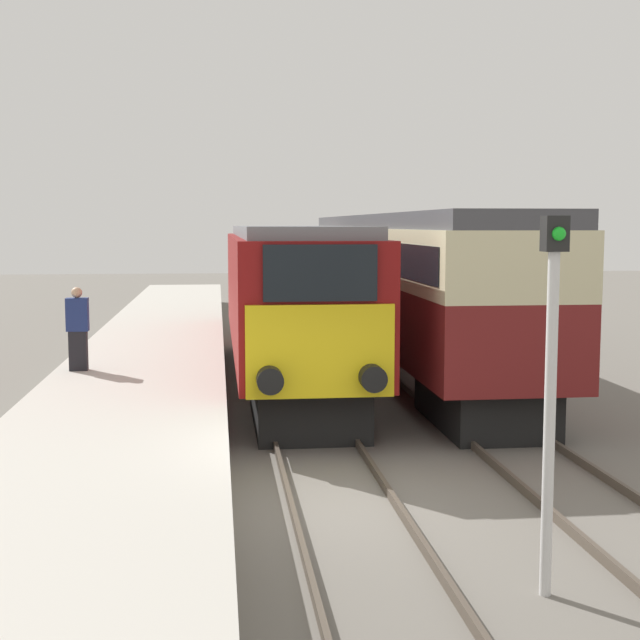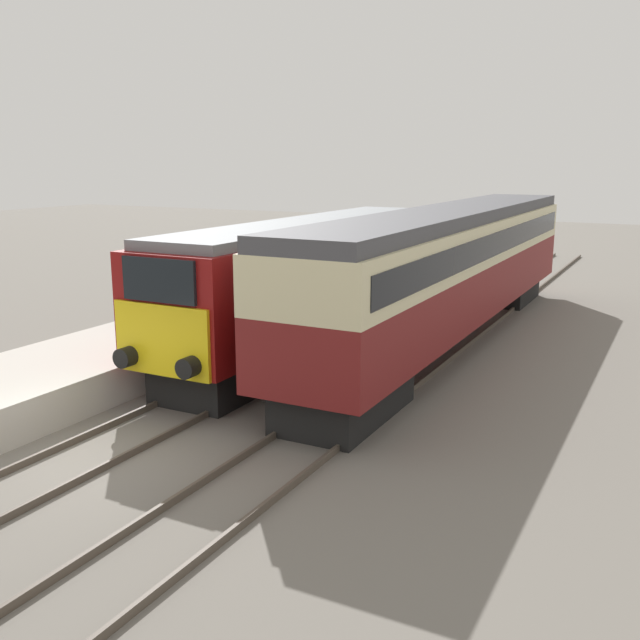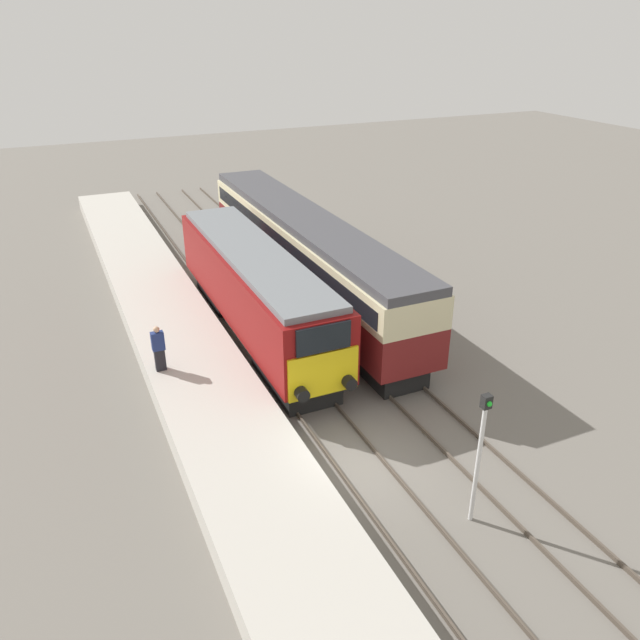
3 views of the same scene
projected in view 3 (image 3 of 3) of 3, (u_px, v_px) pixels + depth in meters
The scene contains 8 objects.
ground_plane at pixel (359, 465), 18.91m from camera, with size 120.00×120.00×0.00m, color slate.
platform_left at pixel (188, 356), 24.05m from camera, with size 3.50×50.00×0.89m.
rails_near_track at pixel (296, 383), 22.98m from camera, with size 1.51×60.00×0.14m.
rails_far_track at pixel (377, 364), 24.23m from camera, with size 1.50×60.00×0.14m.
locomotive at pixel (255, 289), 25.64m from camera, with size 2.70×13.95×3.84m.
passenger_carriage at pixel (305, 249), 28.97m from camera, with size 2.75×19.44×4.14m.
person_on_platform at pixel (159, 349), 21.88m from camera, with size 0.44×0.26×1.71m.
signal_post at pixel (480, 449), 15.83m from camera, with size 0.24×0.28×3.96m.
Camera 3 is at (-7.27, -13.26, 12.23)m, focal length 35.00 mm.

